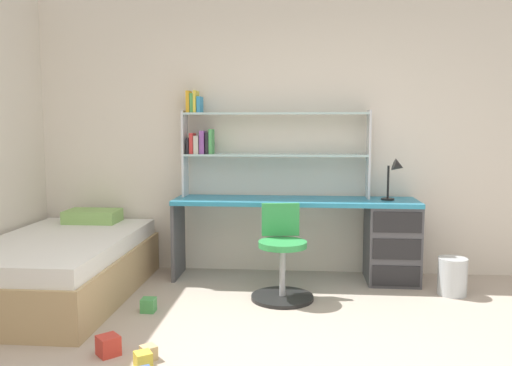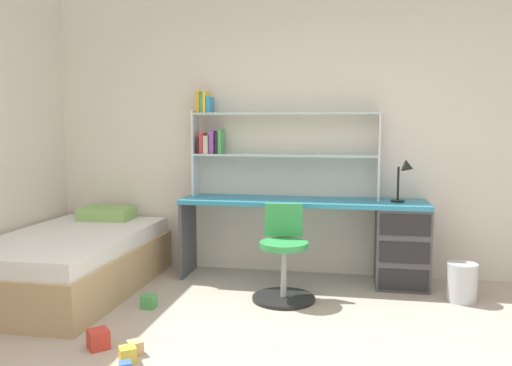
{
  "view_description": "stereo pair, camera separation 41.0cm",
  "coord_description": "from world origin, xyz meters",
  "px_view_note": "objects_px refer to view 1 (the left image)",
  "views": [
    {
      "loc": [
        0.1,
        -2.57,
        1.42
      ],
      "look_at": [
        -0.25,
        1.5,
        0.98
      ],
      "focal_mm": 36.45,
      "sensor_mm": 36.0,
      "label": 1
    },
    {
      "loc": [
        0.51,
        -2.51,
        1.42
      ],
      "look_at": [
        -0.25,
        1.5,
        0.98
      ],
      "focal_mm": 36.45,
      "sensor_mm": 36.0,
      "label": 2
    }
  ],
  "objects_px": {
    "bed_platform": "(61,267)",
    "toy_block_yellow_2": "(143,360)",
    "waste_bin": "(452,276)",
    "toy_block_red_3": "(108,345)",
    "swivel_chair": "(282,262)",
    "toy_block_green_1": "(148,305)",
    "desk": "(362,234)",
    "desk_lamp": "(396,173)",
    "bookshelf_hutch": "(251,137)",
    "toy_block_natural_0": "(149,353)"
  },
  "relations": [
    {
      "from": "desk_lamp",
      "to": "toy_block_red_3",
      "type": "relative_size",
      "value": 3.1
    },
    {
      "from": "bed_platform",
      "to": "toy_block_green_1",
      "type": "distance_m",
      "value": 0.91
    },
    {
      "from": "desk",
      "to": "bed_platform",
      "type": "bearing_deg",
      "value": -164.97
    },
    {
      "from": "waste_bin",
      "to": "toy_block_yellow_2",
      "type": "relative_size",
      "value": 3.36
    },
    {
      "from": "swivel_chair",
      "to": "toy_block_green_1",
      "type": "distance_m",
      "value": 1.13
    },
    {
      "from": "desk",
      "to": "desk_lamp",
      "type": "xyz_separation_m",
      "value": [
        0.29,
        -0.02,
        0.57
      ]
    },
    {
      "from": "desk_lamp",
      "to": "bookshelf_hutch",
      "type": "bearing_deg",
      "value": 173.04
    },
    {
      "from": "bed_platform",
      "to": "toy_block_red_3",
      "type": "relative_size",
      "value": 15.55
    },
    {
      "from": "desk",
      "to": "bed_platform",
      "type": "xyz_separation_m",
      "value": [
        -2.57,
        -0.69,
        -0.18
      ]
    },
    {
      "from": "bed_platform",
      "to": "toy_block_green_1",
      "type": "relative_size",
      "value": 18.17
    },
    {
      "from": "bookshelf_hutch",
      "to": "toy_block_red_3",
      "type": "xyz_separation_m",
      "value": [
        -0.72,
        -1.9,
        -1.27
      ]
    },
    {
      "from": "toy_block_green_1",
      "to": "toy_block_yellow_2",
      "type": "xyz_separation_m",
      "value": [
        0.24,
        -0.92,
        -0.01
      ]
    },
    {
      "from": "waste_bin",
      "to": "toy_block_green_1",
      "type": "bearing_deg",
      "value": -165.71
    },
    {
      "from": "toy_block_red_3",
      "to": "toy_block_green_1",
      "type": "bearing_deg",
      "value": 88.02
    },
    {
      "from": "bed_platform",
      "to": "toy_block_yellow_2",
      "type": "xyz_separation_m",
      "value": [
        1.08,
        -1.22,
        -0.21
      ]
    },
    {
      "from": "waste_bin",
      "to": "toy_block_red_3",
      "type": "height_order",
      "value": "waste_bin"
    },
    {
      "from": "bed_platform",
      "to": "waste_bin",
      "type": "distance_m",
      "value": 3.32
    },
    {
      "from": "toy_block_red_3",
      "to": "bookshelf_hutch",
      "type": "bearing_deg",
      "value": 69.14
    },
    {
      "from": "toy_block_green_1",
      "to": "toy_block_natural_0",
      "type": "bearing_deg",
      "value": -73.41
    },
    {
      "from": "swivel_chair",
      "to": "toy_block_red_3",
      "type": "height_order",
      "value": "swivel_chair"
    },
    {
      "from": "bed_platform",
      "to": "toy_block_natural_0",
      "type": "distance_m",
      "value": 1.56
    },
    {
      "from": "desk",
      "to": "toy_block_red_3",
      "type": "height_order",
      "value": "desk"
    },
    {
      "from": "bookshelf_hutch",
      "to": "swivel_chair",
      "type": "distance_m",
      "value": 1.29
    },
    {
      "from": "toy_block_green_1",
      "to": "desk",
      "type": "bearing_deg",
      "value": 29.51
    },
    {
      "from": "desk_lamp",
      "to": "toy_block_green_1",
      "type": "height_order",
      "value": "desk_lamp"
    },
    {
      "from": "bed_platform",
      "to": "toy_block_yellow_2",
      "type": "distance_m",
      "value": 1.64
    },
    {
      "from": "desk",
      "to": "waste_bin",
      "type": "distance_m",
      "value": 0.86
    },
    {
      "from": "waste_bin",
      "to": "toy_block_red_3",
      "type": "bearing_deg",
      "value": -150.61
    },
    {
      "from": "bookshelf_hutch",
      "to": "toy_block_green_1",
      "type": "xyz_separation_m",
      "value": [
        -0.7,
        -1.12,
        -1.28
      ]
    },
    {
      "from": "desk",
      "to": "bookshelf_hutch",
      "type": "bearing_deg",
      "value": 172.33
    },
    {
      "from": "bookshelf_hutch",
      "to": "toy_block_natural_0",
      "type": "distance_m",
      "value": 2.37
    },
    {
      "from": "toy_block_natural_0",
      "to": "toy_block_yellow_2",
      "type": "relative_size",
      "value": 0.93
    },
    {
      "from": "desk_lamp",
      "to": "waste_bin",
      "type": "distance_m",
      "value": 1.02
    },
    {
      "from": "desk_lamp",
      "to": "toy_block_green_1",
      "type": "xyz_separation_m",
      "value": [
        -2.03,
        -0.96,
        -0.96
      ]
    },
    {
      "from": "desk_lamp",
      "to": "toy_block_green_1",
      "type": "relative_size",
      "value": 3.62
    },
    {
      "from": "bookshelf_hutch",
      "to": "toy_block_yellow_2",
      "type": "xyz_separation_m",
      "value": [
        -0.45,
        -2.05,
        -1.28
      ]
    },
    {
      "from": "desk_lamp",
      "to": "swivel_chair",
      "type": "height_order",
      "value": "desk_lamp"
    },
    {
      "from": "desk_lamp",
      "to": "waste_bin",
      "type": "xyz_separation_m",
      "value": [
        0.44,
        -0.33,
        -0.85
      ]
    },
    {
      "from": "bookshelf_hutch",
      "to": "toy_block_yellow_2",
      "type": "bearing_deg",
      "value": -102.51
    },
    {
      "from": "bed_platform",
      "to": "waste_bin",
      "type": "relative_size",
      "value": 6.04
    },
    {
      "from": "bed_platform",
      "to": "toy_block_red_3",
      "type": "height_order",
      "value": "bed_platform"
    },
    {
      "from": "desk",
      "to": "waste_bin",
      "type": "relative_size",
      "value": 7.07
    },
    {
      "from": "desk_lamp",
      "to": "toy_block_red_3",
      "type": "bearing_deg",
      "value": -139.81
    },
    {
      "from": "toy_block_green_1",
      "to": "toy_block_red_3",
      "type": "bearing_deg",
      "value": -91.98
    },
    {
      "from": "desk_lamp",
      "to": "toy_block_green_1",
      "type": "bearing_deg",
      "value": -154.68
    },
    {
      "from": "swivel_chair",
      "to": "desk",
      "type": "bearing_deg",
      "value": 38.35
    },
    {
      "from": "waste_bin",
      "to": "desk",
      "type": "bearing_deg",
      "value": 154.15
    },
    {
      "from": "swivel_chair",
      "to": "toy_block_natural_0",
      "type": "relative_size",
      "value": 8.89
    },
    {
      "from": "swivel_chair",
      "to": "bookshelf_hutch",
      "type": "bearing_deg",
      "value": 114.64
    },
    {
      "from": "swivel_chair",
      "to": "waste_bin",
      "type": "xyz_separation_m",
      "value": [
        1.44,
        0.21,
        -0.15
      ]
    }
  ]
}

